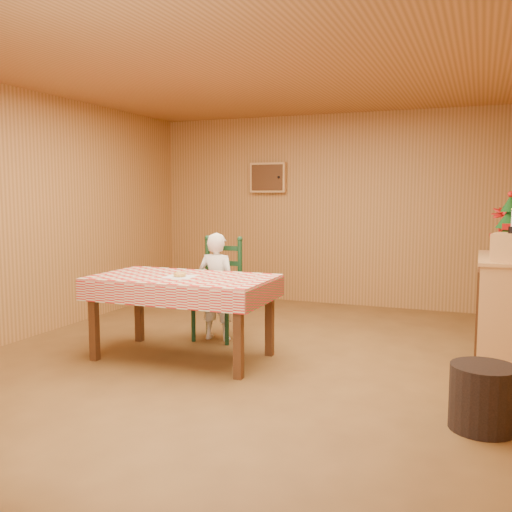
% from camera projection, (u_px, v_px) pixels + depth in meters
% --- Properties ---
extents(ground, '(6.00, 6.00, 0.00)m').
position_uv_depth(ground, '(248.00, 361.00, 5.20)').
color(ground, brown).
rests_on(ground, ground).
extents(cabin_walls, '(5.10, 6.05, 2.65)m').
position_uv_depth(cabin_walls, '(268.00, 162.00, 5.50)').
color(cabin_walls, '#AB773E').
rests_on(cabin_walls, ground).
extents(dining_table, '(1.66, 0.96, 0.77)m').
position_uv_depth(dining_table, '(183.00, 285.00, 5.25)').
color(dining_table, '#522D15').
rests_on(dining_table, ground).
extents(ladder_chair, '(0.44, 0.40, 1.08)m').
position_uv_depth(ladder_chair, '(219.00, 291.00, 6.00)').
color(ladder_chair, black).
rests_on(ladder_chair, ground).
extents(seated_child, '(0.41, 0.27, 1.12)m').
position_uv_depth(seated_child, '(217.00, 286.00, 5.94)').
color(seated_child, white).
rests_on(seated_child, ground).
extents(napkin, '(0.28, 0.28, 0.00)m').
position_uv_depth(napkin, '(180.00, 277.00, 5.19)').
color(napkin, white).
rests_on(napkin, dining_table).
extents(donut, '(0.14, 0.14, 0.04)m').
position_uv_depth(donut, '(180.00, 274.00, 5.19)').
color(donut, gold).
rests_on(donut, napkin).
extents(shelf_unit, '(0.54, 1.24, 0.93)m').
position_uv_depth(shelf_unit, '(506.00, 305.00, 5.44)').
color(shelf_unit, tan).
rests_on(shelf_unit, ground).
extents(crate, '(0.36, 0.36, 0.25)m').
position_uv_depth(crate, '(512.00, 248.00, 5.00)').
color(crate, tan).
rests_on(crate, shelf_unit).
extents(christmas_tree, '(0.34, 0.34, 0.62)m').
position_uv_depth(christmas_tree, '(509.00, 226.00, 5.58)').
color(christmas_tree, '#522D15').
rests_on(christmas_tree, shelf_unit).
extents(flower_arrangement, '(0.33, 0.33, 0.46)m').
position_uv_depth(flower_arrangement, '(502.00, 229.00, 5.88)').
color(flower_arrangement, '#AC120F').
rests_on(flower_arrangement, shelf_unit).
extents(storage_bin, '(0.47, 0.47, 0.42)m').
position_uv_depth(storage_bin, '(483.00, 397.00, 3.69)').
color(storage_bin, black).
rests_on(storage_bin, ground).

